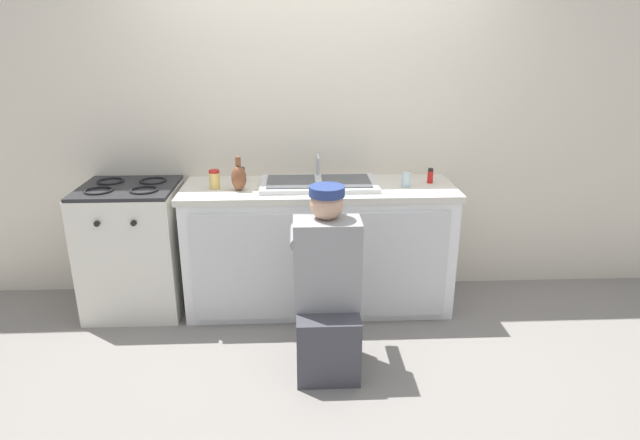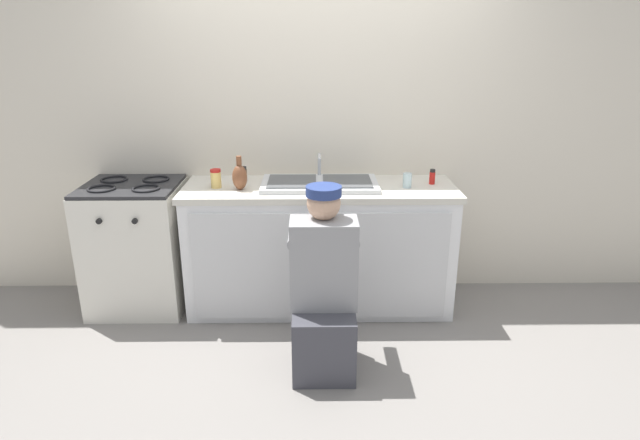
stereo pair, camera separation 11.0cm
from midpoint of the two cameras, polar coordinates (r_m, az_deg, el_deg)
ground_plane at (r=3.77m, az=0.87°, el=-10.89°), size 12.00×12.00×0.00m
back_wall at (r=3.97m, az=0.70°, el=9.89°), size 6.00×0.10×2.50m
counter_cabinet at (r=3.85m, az=0.79°, el=-3.17°), size 1.85×0.62×0.86m
countertop at (r=3.71m, az=0.81°, el=3.33°), size 1.89×0.62×0.04m
sink_double_basin at (r=3.70m, az=0.82°, el=3.95°), size 0.80×0.44×0.19m
stove_range at (r=4.03m, az=-18.18°, el=-2.64°), size 0.66×0.62×0.93m
plumber_person at (r=3.12m, az=1.42°, el=-8.16°), size 0.42×0.61×1.10m
water_glass at (r=3.71m, az=10.14°, el=4.18°), size 0.06×0.06×0.10m
spice_bottle_pepper at (r=3.85m, az=-7.28°, el=4.88°), size 0.04×0.04×0.10m
spice_bottle_red at (r=3.83m, az=12.69°, el=4.51°), size 0.04×0.04×0.10m
vase_decorative at (r=3.62m, az=-7.70°, el=4.60°), size 0.10×0.10×0.23m
condiment_jar at (r=3.70m, az=-10.21°, el=4.38°), size 0.07×0.07×0.13m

